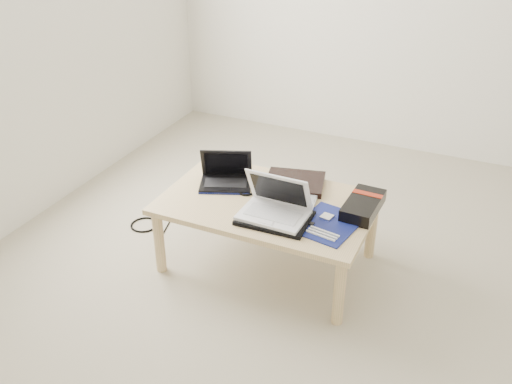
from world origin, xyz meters
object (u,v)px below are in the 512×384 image
at_px(coffee_table, 268,209).
at_px(white_laptop, 275,206).
at_px(netbook, 226,177).
at_px(gpu_box, 363,205).

bearing_deg(coffee_table, white_laptop, -54.09).
bearing_deg(netbook, gpu_box, 2.36).
bearing_deg(coffee_table, netbook, 165.03).
distance_m(coffee_table, netbook, 0.31).
distance_m(white_laptop, gpu_box, 0.45).
xyz_separation_m(netbook, gpu_box, (0.76, 0.03, -0.01)).
height_order(netbook, white_laptop, white_laptop).
xyz_separation_m(coffee_table, gpu_box, (0.48, 0.11, 0.08)).
distance_m(netbook, white_laptop, 0.44).
bearing_deg(netbook, white_laptop, -28.90).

